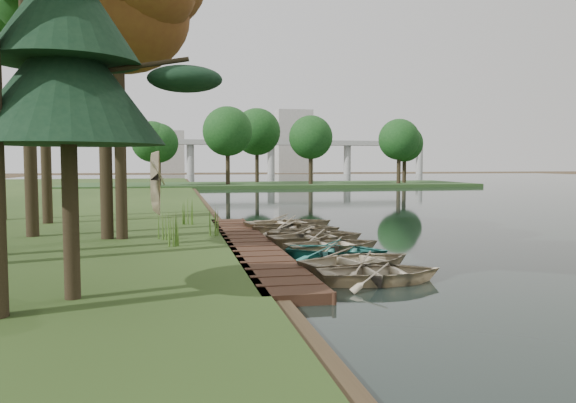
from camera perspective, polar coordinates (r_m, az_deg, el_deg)
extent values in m
plane|color=#3D2F1D|center=(19.95, 0.60, -4.84)|extent=(300.00, 300.00, 0.00)
cube|color=#372115|center=(19.66, -3.98, -4.54)|extent=(1.60, 16.00, 0.30)
cube|color=#29471F|center=(70.39, -1.61, 1.69)|extent=(50.00, 14.00, 0.45)
cylinder|color=black|center=(70.17, -20.77, 3.56)|extent=(0.50, 0.50, 4.80)
sphere|color=#184417|center=(70.25, -20.85, 6.50)|extent=(5.60, 5.60, 5.60)
cylinder|color=black|center=(69.42, -15.32, 3.68)|extent=(0.50, 0.50, 4.80)
sphere|color=#184417|center=(69.50, -15.38, 6.65)|extent=(5.60, 5.60, 5.60)
cylinder|color=black|center=(69.30, -9.80, 3.76)|extent=(0.50, 0.50, 4.80)
sphere|color=#184417|center=(69.39, -9.84, 6.74)|extent=(5.60, 5.60, 5.60)
cylinder|color=black|center=(69.83, -4.32, 3.81)|extent=(0.50, 0.50, 4.80)
sphere|color=#184417|center=(69.91, -4.33, 6.76)|extent=(5.60, 5.60, 5.60)
cylinder|color=black|center=(70.98, 1.04, 3.83)|extent=(0.50, 0.50, 4.80)
sphere|color=#184417|center=(71.06, 1.04, 6.73)|extent=(5.60, 5.60, 5.60)
cylinder|color=black|center=(72.73, 6.18, 3.81)|extent=(0.50, 0.50, 4.80)
sphere|color=#184417|center=(72.81, 6.21, 6.64)|extent=(5.60, 5.60, 5.60)
cylinder|color=black|center=(75.03, 11.05, 3.76)|extent=(0.50, 0.50, 4.80)
sphere|color=#184417|center=(75.10, 11.09, 6.51)|extent=(5.60, 5.60, 5.60)
cube|color=#A5A5A0|center=(140.07, -5.79, 6.00)|extent=(90.00, 4.00, 1.20)
cylinder|color=#A5A5A0|center=(140.17, -18.11, 4.18)|extent=(1.80, 1.80, 8.00)
cylinder|color=#A5A5A0|center=(139.34, -9.89, 4.33)|extent=(1.80, 1.80, 8.00)
cylinder|color=#A5A5A0|center=(141.35, -1.73, 4.38)|extent=(1.80, 1.80, 8.00)
cylinder|color=#A5A5A0|center=(146.11, 6.04, 4.34)|extent=(1.80, 1.80, 8.00)
cylinder|color=#A5A5A0|center=(153.34, 13.20, 4.24)|extent=(1.80, 1.80, 8.00)
cube|color=#A5A5A0|center=(163.00, 0.54, 6.09)|extent=(10.00, 8.00, 18.00)
cube|color=#A5A5A0|center=(164.30, -11.90, 4.94)|extent=(8.00, 8.00, 12.00)
imported|color=tan|center=(14.34, 9.40, -6.85)|extent=(3.24, 2.36, 0.66)
imported|color=tan|center=(15.72, 7.26, -5.77)|extent=(4.03, 3.38, 0.71)
imported|color=#29746A|center=(17.64, 5.03, -4.78)|extent=(3.81, 3.36, 0.65)
imported|color=tan|center=(18.75, 4.74, -4.20)|extent=(3.67, 2.88, 0.69)
imported|color=tan|center=(20.40, 3.05, -3.45)|extent=(3.92, 3.05, 0.74)
imported|color=tan|center=(21.58, 2.51, -3.08)|extent=(4.10, 3.55, 0.71)
imported|color=tan|center=(23.18, 0.89, -2.55)|extent=(4.33, 3.80, 0.75)
imported|color=tan|center=(24.66, 0.20, -2.07)|extent=(4.30, 3.34, 0.82)
imported|color=tan|center=(25.96, -0.18, -1.98)|extent=(3.23, 2.47, 0.62)
imported|color=tan|center=(29.52, -13.03, -0.80)|extent=(3.41, 2.48, 0.69)
cylinder|color=black|center=(21.12, -16.73, 7.90)|extent=(0.41, 0.41, 8.53)
cylinder|color=black|center=(23.09, -24.90, 10.56)|extent=(0.46, 0.46, 11.10)
cylinder|color=black|center=(21.39, -18.17, 10.33)|extent=(0.45, 0.45, 10.39)
cylinder|color=black|center=(27.74, -23.50, 8.71)|extent=(0.45, 0.45, 10.41)
cylinder|color=black|center=(12.09, -21.22, -0.76)|extent=(0.32, 0.32, 3.64)
cone|color=black|center=(12.16, -21.54, 11.54)|extent=(3.80, 3.80, 2.60)
cone|color=black|center=(12.44, -21.72, 18.06)|extent=(2.90, 2.90, 2.25)
cone|color=#3F661E|center=(18.84, -11.70, -2.92)|extent=(0.60, 0.60, 1.04)
cone|color=#3F661E|center=(21.52, -7.36, -1.96)|extent=(0.60, 0.60, 1.08)
cone|color=#3F661E|center=(20.61, -12.36, -2.55)|extent=(0.60, 0.60, 0.89)
cone|color=#3F661E|center=(25.43, -10.19, -1.01)|extent=(0.60, 0.60, 1.15)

